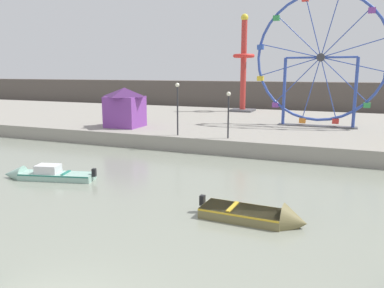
# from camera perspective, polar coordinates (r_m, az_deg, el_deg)

# --- Properties ---
(quay_promenade) EXTENTS (110.00, 24.02, 1.12)m
(quay_promenade) POSITION_cam_1_polar(r_m,az_deg,el_deg) (38.97, 12.46, 2.44)
(quay_promenade) COLOR gray
(quay_promenade) RESTS_ON ground_plane
(distant_town_skyline) EXTENTS (140.00, 3.00, 4.40)m
(distant_town_skyline) POSITION_cam_1_polar(r_m,az_deg,el_deg) (63.33, 16.41, 6.88)
(distant_town_skyline) COLOR #564C47
(distant_town_skyline) RESTS_ON ground_plane
(motorboat_seafoam) EXTENTS (5.54, 2.38, 1.19)m
(motorboat_seafoam) POSITION_cam_1_polar(r_m,az_deg,el_deg) (23.46, -21.45, -4.26)
(motorboat_seafoam) COLOR #93BCAD
(motorboat_seafoam) RESTS_ON ground_plane
(motorboat_olive_wood) EXTENTS (4.56, 1.64, 1.40)m
(motorboat_olive_wood) POSITION_cam_1_polar(r_m,az_deg,el_deg) (16.10, 10.54, -10.59)
(motorboat_olive_wood) COLOR olive
(motorboat_olive_wood) RESTS_ON ground_plane
(ferris_wheel_blue_frame) EXTENTS (11.31, 1.20, 11.76)m
(ferris_wheel_blue_frame) POSITION_cam_1_polar(r_m,az_deg,el_deg) (36.24, 18.63, 11.80)
(ferris_wheel_blue_frame) COLOR #334CA8
(ferris_wheel_blue_frame) RESTS_ON quay_promenade
(drop_tower_red_tower) EXTENTS (2.80, 2.80, 11.70)m
(drop_tower_red_tower) POSITION_cam_1_polar(r_m,az_deg,el_deg) (48.24, 7.67, 11.15)
(drop_tower_red_tower) COLOR #BC332D
(drop_tower_red_tower) RESTS_ON quay_promenade
(carnival_booth_purple_stall) EXTENTS (3.28, 3.19, 3.50)m
(carnival_booth_purple_stall) POSITION_cam_1_polar(r_m,az_deg,el_deg) (34.83, -9.99, 5.51)
(carnival_booth_purple_stall) COLOR purple
(carnival_booth_purple_stall) RESTS_ON quay_promenade
(promenade_lamp_near) EXTENTS (0.32, 0.32, 3.46)m
(promenade_lamp_near) POSITION_cam_1_polar(r_m,az_deg,el_deg) (28.40, 5.46, 5.44)
(promenade_lamp_near) COLOR #2D2D33
(promenade_lamp_near) RESTS_ON quay_promenade
(promenade_lamp_far) EXTENTS (0.32, 0.32, 4.06)m
(promenade_lamp_far) POSITION_cam_1_polar(r_m,az_deg,el_deg) (29.63, -2.18, 6.36)
(promenade_lamp_far) COLOR #2D2D33
(promenade_lamp_far) RESTS_ON quay_promenade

